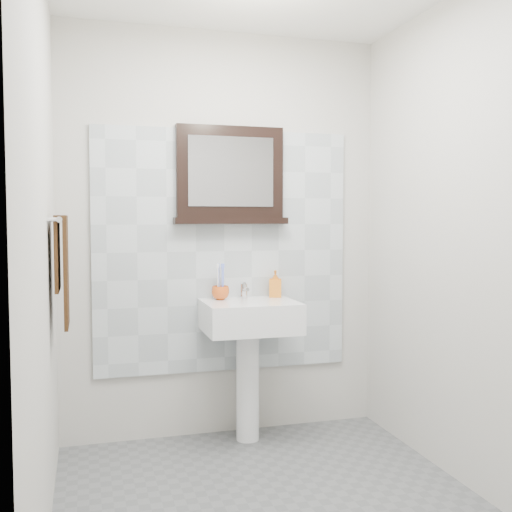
{
  "coord_description": "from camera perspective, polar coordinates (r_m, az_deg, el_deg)",
  "views": [
    {
      "loc": [
        -0.83,
        -2.55,
        1.35
      ],
      "look_at": [
        0.05,
        0.55,
        1.15
      ],
      "focal_mm": 42.0,
      "sensor_mm": 36.0,
      "label": 1
    }
  ],
  "objects": [
    {
      "name": "left_wall",
      "position": [
        2.55,
        -19.73,
        1.13
      ],
      "size": [
        0.01,
        2.2,
        2.5
      ],
      "primitive_type": "cube",
      "color": "beige",
      "rests_on": "ground"
    },
    {
      "name": "toothbrush_cup",
      "position": [
        3.65,
        -3.41,
        -3.52
      ],
      "size": [
        0.12,
        0.12,
        0.08
      ],
      "primitive_type": "imported",
      "rotation": [
        0.0,
        0.0,
        -0.17
      ],
      "color": "#D25318",
      "rests_on": "pedestal_sink"
    },
    {
      "name": "right_wall",
      "position": [
        3.14,
        19.75,
        1.53
      ],
      "size": [
        0.01,
        2.2,
        2.5
      ],
      "primitive_type": "cube",
      "color": "beige",
      "rests_on": "ground"
    },
    {
      "name": "front_wall",
      "position": [
        1.67,
        13.91,
        0.1
      ],
      "size": [
        2.0,
        0.01,
        2.5
      ],
      "primitive_type": "cube",
      "color": "beige",
      "rests_on": "ground"
    },
    {
      "name": "floor",
      "position": [
        3.0,
        2.06,
        -23.19
      ],
      "size": [
        2.0,
        2.2,
        0.01
      ],
      "primitive_type": "cube",
      "color": "#5C5E61",
      "rests_on": "ground"
    },
    {
      "name": "towel_bar",
      "position": [
        3.09,
        -18.16,
        3.32
      ],
      "size": [
        0.07,
        0.4,
        0.03
      ],
      "color": "silver",
      "rests_on": "left_wall"
    },
    {
      "name": "toothbrushes",
      "position": [
        3.64,
        -3.37,
        -2.25
      ],
      "size": [
        0.05,
        0.04,
        0.21
      ],
      "color": "white",
      "rests_on": "toothbrush_cup"
    },
    {
      "name": "splashback",
      "position": [
        3.73,
        -3.07,
        0.47
      ],
      "size": [
        1.6,
        0.02,
        1.5
      ],
      "primitive_type": "cube",
      "color": "silver",
      "rests_on": "back_wall"
    },
    {
      "name": "soap_dispenser",
      "position": [
        3.76,
        1.85,
        -2.65
      ],
      "size": [
        0.1,
        0.1,
        0.17
      ],
      "primitive_type": "imported",
      "rotation": [
        0.0,
        0.0,
        -0.33
      ],
      "color": "#DB5519",
      "rests_on": "pedestal_sink"
    },
    {
      "name": "pedestal_sink",
      "position": [
        3.61,
        -0.62,
        -7.21
      ],
      "size": [
        0.55,
        0.44,
        0.96
      ],
      "color": "white",
      "rests_on": "ground"
    },
    {
      "name": "hand_towel",
      "position": [
        3.09,
        -17.96,
        -0.57
      ],
      "size": [
        0.06,
        0.3,
        0.55
      ],
      "color": "black",
      "rests_on": "towel_bar"
    },
    {
      "name": "framed_mirror",
      "position": [
        3.72,
        -2.46,
        7.48
      ],
      "size": [
        0.71,
        0.11,
        0.6
      ],
      "color": "black",
      "rests_on": "back_wall"
    },
    {
      "name": "back_wall",
      "position": [
        3.74,
        -3.12,
        2.01
      ],
      "size": [
        2.0,
        0.01,
        2.5
      ],
      "primitive_type": "cube",
      "color": "beige",
      "rests_on": "ground"
    }
  ]
}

